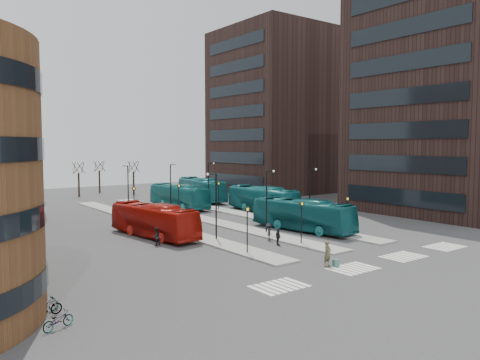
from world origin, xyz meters
TOP-DOWN VIEW (x-y plane):
  - ground at (0.00, 0.00)m, footprint 160.00×160.00m
  - island_left at (-4.00, 30.00)m, footprint 2.50×45.00m
  - island_mid at (2.00, 30.00)m, footprint 2.50×45.00m
  - island_right at (8.00, 30.00)m, footprint 2.50×45.00m
  - suitcase at (-1.60, 5.10)m, footprint 0.44×0.37m
  - red_bus at (-7.28, 22.93)m, footprint 4.17×11.67m
  - teal_bus_a at (6.44, 16.85)m, footprint 4.19×11.94m
  - teal_bus_b at (4.72, 39.60)m, footprint 3.23×11.86m
  - teal_bus_c at (11.61, 29.54)m, footprint 3.12×12.17m
  - teal_bus_d at (11.59, 44.70)m, footprint 5.06×13.25m
  - traveller at (-2.01, 5.55)m, footprint 0.72×0.52m
  - commuter_a at (-8.89, 19.22)m, footprint 0.89×0.76m
  - commuter_b at (-0.20, 13.03)m, footprint 0.61×0.95m
  - commuter_c at (0.48, 15.15)m, footprint 1.12×1.14m
  - bicycle_near at (-21.00, 5.21)m, footprint 1.74×1.11m
  - bicycle_mid at (-21.00, 7.22)m, footprint 1.64×0.67m
  - bicycle_far at (-21.00, 7.83)m, footprint 1.69×0.94m
  - crosswalk_stripes at (1.75, 4.00)m, footprint 22.35×2.40m
  - tower_near at (31.98, 16.00)m, footprint 20.12×20.00m
  - tower_far at (31.98, 50.00)m, footprint 20.12×20.00m
  - sign_poles at (1.60, 23.00)m, footprint 12.45×22.12m
  - lamp_posts at (2.64, 28.00)m, footprint 14.04×20.24m
  - bare_trees at (2.67, 62.67)m, footprint 10.97×8.14m

SIDE VIEW (x-z plane):
  - ground at x=0.00m, z-range 0.00..0.00m
  - crosswalk_stripes at x=1.75m, z-range 0.00..0.01m
  - island_left at x=-4.00m, z-range 0.00..0.15m
  - island_mid at x=2.00m, z-range 0.00..0.15m
  - island_right at x=8.00m, z-range 0.00..0.15m
  - suitcase at x=-1.60m, z-range 0.00..0.51m
  - bicycle_far at x=-21.00m, z-range 0.00..0.84m
  - bicycle_near at x=-21.00m, z-range 0.00..0.87m
  - bicycle_mid at x=-21.00m, z-range 0.00..0.96m
  - commuter_b at x=-0.20m, z-range 0.00..1.50m
  - commuter_c at x=0.48m, z-range 0.00..1.57m
  - commuter_a at x=-8.89m, z-range 0.00..1.61m
  - traveller at x=-2.01m, z-range 0.00..1.85m
  - red_bus at x=-7.28m, z-range 0.00..3.18m
  - teal_bus_a at x=6.44m, z-range 0.00..3.26m
  - teal_bus_b at x=4.72m, z-range 0.00..3.28m
  - teal_bus_c at x=11.61m, z-range 0.00..3.37m
  - teal_bus_d at x=11.59m, z-range 0.00..3.60m
  - sign_poles at x=1.60m, z-range 0.58..4.23m
  - bare_trees at x=2.67m, z-range -0.22..5.67m
  - lamp_posts at x=2.64m, z-range 0.52..6.64m
  - tower_near at x=31.98m, z-range 0.00..30.00m
  - tower_far at x=31.98m, z-range 0.00..30.00m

